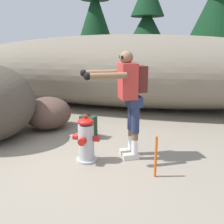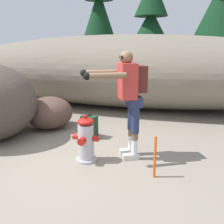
% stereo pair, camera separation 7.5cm
% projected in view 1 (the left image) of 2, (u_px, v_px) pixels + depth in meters
% --- Properties ---
extents(ground_plane, '(56.00, 56.00, 0.04)m').
position_uv_depth(ground_plane, '(71.00, 162.00, 4.03)').
color(ground_plane, gray).
extents(dirt_embankment, '(12.08, 3.20, 2.10)m').
position_uv_depth(dirt_embankment, '(124.00, 71.00, 7.52)').
color(dirt_embankment, '#756B5B').
rests_on(dirt_embankment, ground_plane).
extents(fire_hydrant, '(0.43, 0.38, 0.75)m').
position_uv_depth(fire_hydrant, '(86.00, 141.00, 3.95)').
color(fire_hydrant, '#B2B2B7').
rests_on(fire_hydrant, ground_plane).
extents(utility_worker, '(1.04, 0.80, 1.71)m').
position_uv_depth(utility_worker, '(128.00, 92.00, 3.91)').
color(utility_worker, beige).
rests_on(utility_worker, ground_plane).
extents(spare_backpack, '(0.33, 0.32, 0.47)m').
position_uv_depth(spare_backpack, '(89.00, 127.00, 5.03)').
color(spare_backpack, '#1E3823').
rests_on(spare_backpack, ground_plane).
extents(boulder_small, '(1.33, 1.32, 0.70)m').
position_uv_depth(boulder_small, '(48.00, 113.00, 5.54)').
color(boulder_small, '#503A31').
rests_on(boulder_small, ground_plane).
extents(pine_tree_far_left, '(2.44, 2.44, 7.13)m').
position_uv_depth(pine_tree_far_left, '(95.00, 10.00, 13.87)').
color(pine_tree_far_left, '#47331E').
rests_on(pine_tree_far_left, ground_plane).
extents(pine_tree_left, '(2.47, 2.47, 4.96)m').
position_uv_depth(pine_tree_left, '(147.00, 23.00, 12.19)').
color(pine_tree_left, '#47331E').
rests_on(pine_tree_left, ground_plane).
extents(survey_stake, '(0.04, 0.04, 0.60)m').
position_uv_depth(survey_stake, '(156.00, 157.00, 3.47)').
color(survey_stake, '#E55914').
rests_on(survey_stake, ground_plane).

